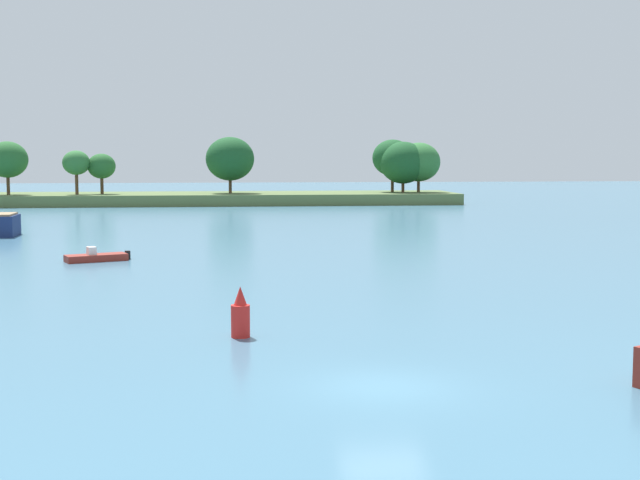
# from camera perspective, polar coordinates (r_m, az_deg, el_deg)

# --- Properties ---
(ground_plane) EXTENTS (400.00, 400.00, 0.00)m
(ground_plane) POSITION_cam_1_polar(r_m,az_deg,el_deg) (25.28, 4.23, -9.69)
(ground_plane) COLOR teal
(treeline_island) EXTENTS (96.13, 13.88, 9.43)m
(treeline_island) POSITION_cam_1_polar(r_m,az_deg,el_deg) (122.55, -10.94, 3.72)
(treeline_island) COLOR #566B3D
(treeline_island) RESTS_ON ground
(fishing_skiff) EXTENTS (4.12, 2.78, 0.94)m
(fishing_skiff) POSITION_cam_1_polar(r_m,az_deg,el_deg) (56.64, -14.63, -1.11)
(fishing_skiff) COLOR maroon
(fishing_skiff) RESTS_ON ground
(channel_buoy_red) EXTENTS (0.70, 0.70, 1.90)m
(channel_buoy_red) POSITION_cam_1_polar(r_m,az_deg,el_deg) (31.87, -5.31, -5.01)
(channel_buoy_red) COLOR red
(channel_buoy_red) RESTS_ON ground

